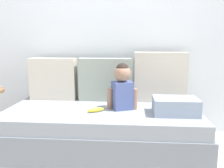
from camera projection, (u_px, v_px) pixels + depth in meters
ground_plane at (102, 147)px, 2.41m from camera, size 12.00×12.00×0.00m
back_wall at (108, 30)px, 2.78m from camera, size 5.13×0.10×2.40m
couch at (102, 129)px, 2.37m from camera, size 1.93×0.92×0.41m
throw_pillow_left at (53, 79)px, 2.70m from camera, size 0.52×0.16×0.47m
throw_pillow_center at (106, 79)px, 2.65m from camera, size 0.59×0.16×0.47m
throw_pillow_right at (160, 77)px, 2.60m from camera, size 0.57×0.16×0.54m
toddler at (122, 86)px, 2.29m from camera, size 0.30×0.21×0.45m
banana at (96, 110)px, 2.23m from camera, size 0.17×0.13×0.04m
folded_blanket at (175, 106)px, 2.16m from camera, size 0.40×0.28×0.15m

